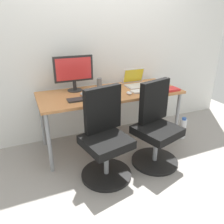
{
  "coord_description": "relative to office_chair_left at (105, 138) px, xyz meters",
  "views": [
    {
      "loc": [
        -1.01,
        -2.41,
        1.56
      ],
      "look_at": [
        0.0,
        -0.05,
        0.47
      ],
      "focal_mm": 35.37,
      "sensor_mm": 36.0,
      "label": 1
    }
  ],
  "objects": [
    {
      "name": "keyboard_by_laptop",
      "position": [
        0.69,
        0.4,
        0.31
      ],
      "size": [
        0.34,
        0.12,
        0.02
      ],
      "primitive_type": "cube",
      "color": "silver",
      "rests_on": "desk"
    },
    {
      "name": "open_laptop",
      "position": [
        0.72,
        0.67,
        0.36
      ],
      "size": [
        0.31,
        0.28,
        0.22
      ],
      "color": "silver",
      "rests_on": "desk"
    },
    {
      "name": "mouse_by_monitor",
      "position": [
        -0.06,
        0.55,
        0.32
      ],
      "size": [
        0.06,
        0.1,
        0.03
      ],
      "primitive_type": "ellipsoid",
      "color": "#B7B7B7",
      "rests_on": "desk"
    },
    {
      "name": "office_chair_right",
      "position": [
        0.62,
        -0.0,
        0.0
      ],
      "size": [
        0.55,
        0.55,
        0.94
      ],
      "color": "black",
      "rests_on": "ground"
    },
    {
      "name": "mouse_by_laptop",
      "position": [
        0.46,
        0.37,
        0.32
      ],
      "size": [
        0.06,
        0.1,
        0.03
      ],
      "primitive_type": "ellipsoid",
      "color": "silver",
      "rests_on": "desk"
    },
    {
      "name": "ground_plane",
      "position": [
        0.29,
        0.55,
        -0.42
      ],
      "size": [
        5.28,
        5.28,
        0.0
      ],
      "primitive_type": "plane",
      "color": "gray"
    },
    {
      "name": "keyboard_by_monitor",
      "position": [
        -0.11,
        0.4,
        0.31
      ],
      "size": [
        0.34,
        0.12,
        0.02
      ],
      "primitive_type": "cube",
      "color": "#2D2D2D",
      "rests_on": "desk"
    },
    {
      "name": "office_chair_left",
      "position": [
        0.0,
        0.0,
        0.0
      ],
      "size": [
        0.54,
        0.54,
        0.94
      ],
      "color": "black",
      "rests_on": "ground"
    },
    {
      "name": "pen_cup",
      "position": [
        0.25,
        0.85,
        0.36
      ],
      "size": [
        0.07,
        0.07,
        0.1
      ],
      "primitive_type": "cylinder",
      "color": "slate",
      "rests_on": "desk"
    },
    {
      "name": "desk",
      "position": [
        0.29,
        0.55,
        0.24
      ],
      "size": [
        1.76,
        0.71,
        0.73
      ],
      "color": "#B77542",
      "rests_on": "ground"
    },
    {
      "name": "desktop_monitor",
      "position": [
        -0.1,
        0.76,
        0.55
      ],
      "size": [
        0.48,
        0.18,
        0.43
      ],
      "color": "#262626",
      "rests_on": "desk"
    },
    {
      "name": "water_bottle_on_floor",
      "position": [
        1.28,
        0.28,
        -0.28
      ],
      "size": [
        0.09,
        0.09,
        0.31
      ],
      "color": "white",
      "rests_on": "ground"
    },
    {
      "name": "notebook",
      "position": [
        1.01,
        0.31,
        0.32
      ],
      "size": [
        0.21,
        0.15,
        0.03
      ],
      "primitive_type": "cube",
      "color": "red",
      "rests_on": "desk"
    },
    {
      "name": "coffee_mug",
      "position": [
        0.19,
        0.38,
        0.35
      ],
      "size": [
        0.08,
        0.08,
        0.09
      ],
      "primitive_type": "cylinder",
      "color": "purple",
      "rests_on": "desk"
    },
    {
      "name": "back_wall",
      "position": [
        0.29,
        0.99,
        0.88
      ],
      "size": [
        4.4,
        0.04,
        2.6
      ],
      "primitive_type": "cube",
      "color": "white",
      "rests_on": "ground"
    }
  ]
}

